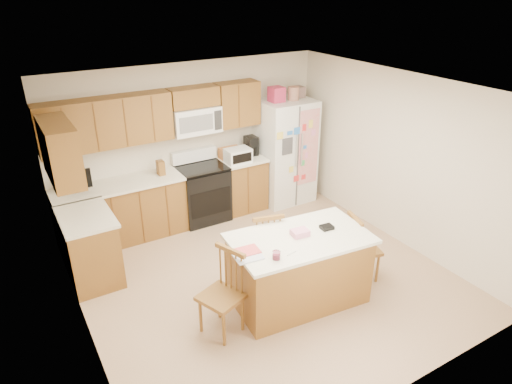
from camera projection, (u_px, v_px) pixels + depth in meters
ground at (265, 277)px, 6.10m from camera, size 4.50×4.50×0.00m
room_shell at (265, 178)px, 5.49m from camera, size 4.60×4.60×2.52m
cabinetry at (143, 183)px, 6.65m from camera, size 3.36×1.56×2.15m
stove at (202, 192)px, 7.41m from camera, size 0.76×0.65×1.13m
refrigerator at (285, 150)px, 7.90m from camera, size 0.90×0.79×2.04m
island at (299, 268)px, 5.50m from camera, size 1.75×1.10×0.98m
windsor_chair_left at (222, 295)px, 5.00m from camera, size 0.54×0.55×1.00m
windsor_chair_back at (265, 246)px, 5.93m from camera, size 0.51×0.50×0.98m
windsor_chair_right at (362, 249)px, 5.92m from camera, size 0.47×0.48×0.93m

